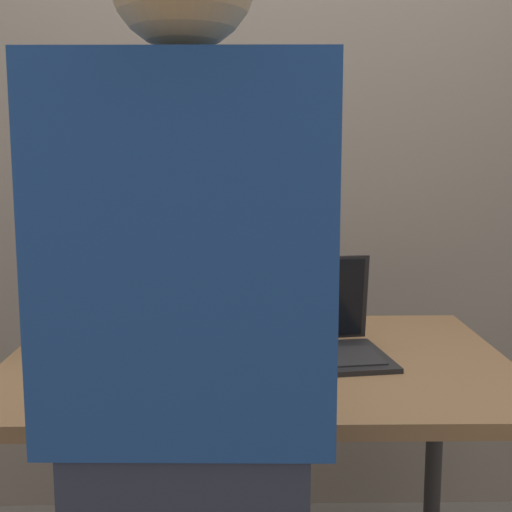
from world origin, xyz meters
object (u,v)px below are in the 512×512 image
Objects in this scene: laptop at (318,335)px; beer_bottle_dark at (57,303)px; beer_bottle_amber at (86,296)px; person_figure at (189,438)px; beer_bottle_brown at (113,299)px; beer_bottle_green at (113,310)px.

beer_bottle_dark reaches higher than laptop.
beer_bottle_amber is 0.19× the size of person_figure.
person_figure is (0.33, -0.79, -0.05)m from beer_bottle_amber.
beer_bottle_amber reaches higher than beer_bottle_brown.
beer_bottle_green is at bearing -178.87° from laptop.
beer_bottle_amber is (-0.60, 0.12, 0.07)m from laptop.
laptop is at bearing 1.13° from beer_bottle_green.
beer_bottle_brown is at bearing 34.42° from beer_bottle_dark.
beer_bottle_dark is 0.15m from beer_bottle_brown.
beer_bottle_brown is at bearing -9.18° from beer_bottle_amber.
beer_bottle_green is (0.15, -0.04, -0.01)m from beer_bottle_dark.
laptop is 0.72m from person_figure.
beer_bottle_amber is 0.86m from person_figure.
laptop is 0.54m from beer_bottle_brown.
laptop is 0.65m from beer_bottle_dark.
beer_bottle_dark is at bearing 118.88° from person_figure.
beer_bottle_brown is 0.96× the size of beer_bottle_amber.
beer_bottle_green is at bearing 109.80° from person_figure.
beer_bottle_green is 0.70m from person_figure.
person_figure reaches higher than laptop.
beer_bottle_brown reaches higher than beer_bottle_green.
beer_bottle_brown is (-0.52, 0.11, 0.07)m from laptop.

